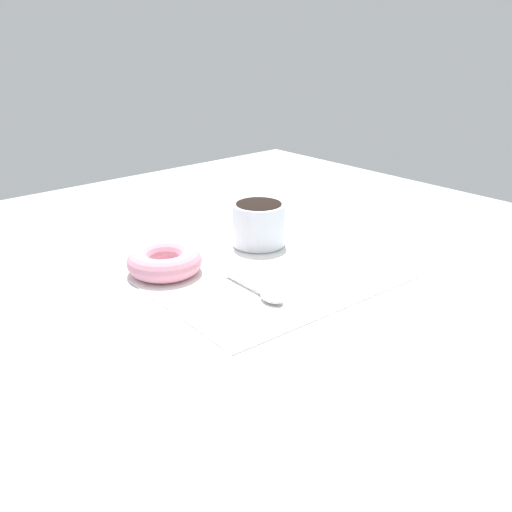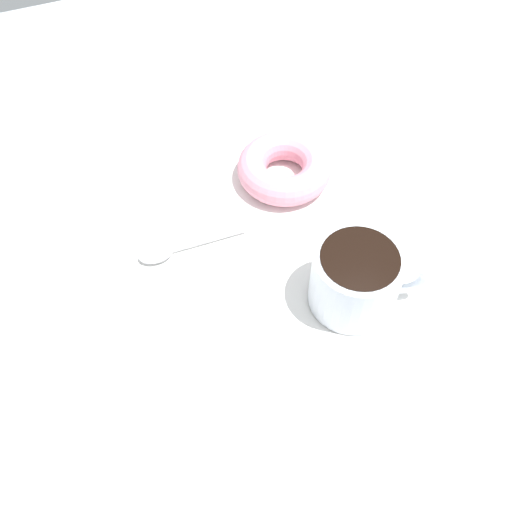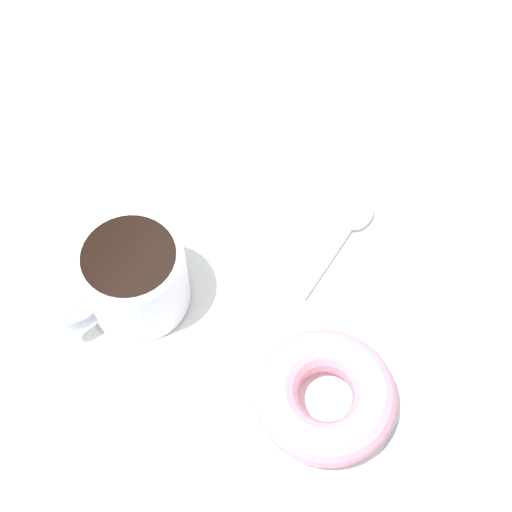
# 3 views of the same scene
# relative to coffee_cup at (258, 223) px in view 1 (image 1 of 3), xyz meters

# --- Properties ---
(ground_plane) EXTENTS (1.20, 1.20, 0.02)m
(ground_plane) POSITION_rel_coffee_cup_xyz_m (-0.06, -0.07, -0.05)
(ground_plane) COLOR #B2BCC6
(napkin) EXTENTS (0.34, 0.34, 0.00)m
(napkin) POSITION_rel_coffee_cup_xyz_m (-0.07, -0.07, -0.04)
(napkin) COLOR white
(napkin) RESTS_ON ground_plane
(coffee_cup) EXTENTS (0.08, 0.11, 0.07)m
(coffee_cup) POSITION_rel_coffee_cup_xyz_m (0.00, 0.00, 0.00)
(coffee_cup) COLOR silver
(coffee_cup) RESTS_ON napkin
(donut) EXTENTS (0.11, 0.11, 0.03)m
(donut) POSITION_rel_coffee_cup_xyz_m (-0.18, 0.00, -0.02)
(donut) COLOR pink
(donut) RESTS_ON napkin
(spoon) EXTENTS (0.03, 0.12, 0.01)m
(spoon) POSITION_rel_coffee_cup_xyz_m (-0.12, -0.15, -0.03)
(spoon) COLOR silver
(spoon) RESTS_ON napkin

